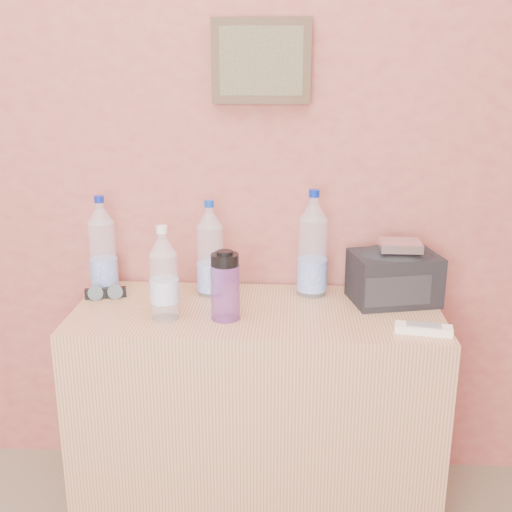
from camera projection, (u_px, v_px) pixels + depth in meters
The scene contains 11 objects.
picture_frame at pixel (261, 61), 1.93m from camera, with size 0.30×0.03×0.25m, color #382311, non-canonical shape.
dresser at pixel (257, 410), 2.02m from camera, with size 1.10×0.46×0.69m, color tan.
pet_large_a at pixel (103, 250), 2.04m from camera, with size 0.08×0.08×0.31m.
pet_large_b at pixel (210, 253), 2.01m from camera, with size 0.08×0.08×0.30m.
pet_large_c at pixel (313, 249), 2.01m from camera, with size 0.09×0.09×0.34m.
pet_small at pixel (164, 278), 1.82m from camera, with size 0.08×0.08×0.28m.
nalgene_bottle at pixel (225, 286), 1.83m from camera, with size 0.08×0.08×0.20m.
sunglasses at pixel (106, 293), 2.01m from camera, with size 0.13×0.05×0.03m, color black, non-canonical shape.
ac_remote at pixel (423, 329), 1.76m from camera, with size 0.15×0.05×0.02m, color white.
toiletry_bag at pixel (394, 274), 1.97m from camera, with size 0.25×0.18×0.17m, color black, non-canonical shape.
foil_packet at pixel (400, 245), 1.92m from camera, with size 0.12×0.10×0.03m, color silver.
Camera 1 is at (0.36, -0.04, 1.40)m, focal length 45.00 mm.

